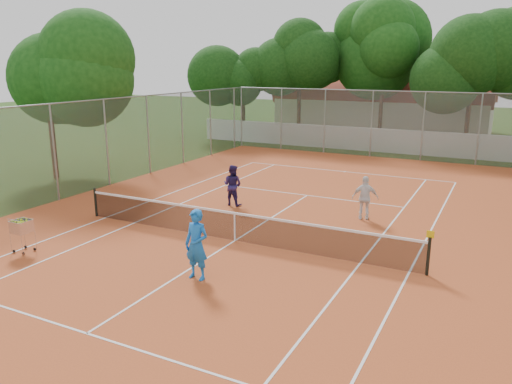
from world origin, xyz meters
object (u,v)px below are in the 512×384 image
at_px(clubhouse, 384,105).
at_px(player_near, 197,245).
at_px(tennis_net, 235,226).
at_px(player_far_left, 233,185).
at_px(ball_hopper, 23,235).
at_px(player_far_right, 365,198).

height_order(clubhouse, player_near, clubhouse).
relative_size(tennis_net, player_far_left, 7.23).
bearing_deg(ball_hopper, player_far_left, 56.43).
bearing_deg(ball_hopper, clubhouse, 73.34).
bearing_deg(tennis_net, player_far_left, 120.44).
distance_m(tennis_net, player_near, 3.06).
bearing_deg(player_near, clubhouse, 97.23).
relative_size(tennis_net, clubhouse, 0.72).
xyz_separation_m(player_near, ball_hopper, (-5.74, -0.77, -0.40)).
xyz_separation_m(player_far_right, ball_hopper, (-8.30, -7.92, -0.26)).
height_order(player_near, player_far_left, player_near).
xyz_separation_m(player_far_left, player_far_right, (5.24, 0.53, -0.01)).
relative_size(player_far_right, ball_hopper, 1.47).
xyz_separation_m(clubhouse, player_far_right, (5.09, -24.83, -1.37)).
height_order(player_far_right, ball_hopper, player_far_right).
bearing_deg(tennis_net, player_near, -79.86).
bearing_deg(player_far_right, ball_hopper, 28.00).
bearing_deg(player_far_left, clubhouse, -89.25).
height_order(player_far_left, player_far_right, player_far_left).
bearing_deg(player_far_right, player_far_left, -9.94).
bearing_deg(ball_hopper, tennis_net, 24.71).
bearing_deg(player_far_left, player_near, 113.06).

